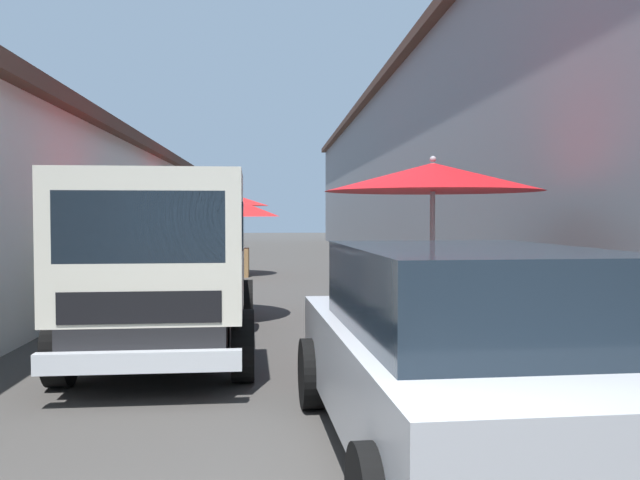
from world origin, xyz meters
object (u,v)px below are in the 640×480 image
object	(u,v)px
fruit_stall_mid_lane	(230,211)
vendor_in_shade	(92,263)
parked_scooter	(162,267)
fruit_stall_far_left	(204,214)
hatchback_car	(462,353)
vendor_by_crates	(116,263)
delivery_truck	(162,272)
fruit_stall_far_right	(430,209)

from	to	relation	value
fruit_stall_mid_lane	vendor_in_shade	world-z (taller)	fruit_stall_mid_lane
vendor_in_shade	parked_scooter	xyz separation A→B (m)	(5.86, -0.05, -0.52)
fruit_stall_far_left	hatchback_car	bearing A→B (deg)	-159.68
hatchback_car	vendor_by_crates	world-z (taller)	vendor_by_crates
fruit_stall_far_left	fruit_stall_mid_lane	world-z (taller)	fruit_stall_mid_lane
fruit_stall_far_left	parked_scooter	world-z (taller)	fruit_stall_far_left
vendor_by_crates	hatchback_car	bearing A→B (deg)	-149.39
hatchback_car	delivery_truck	world-z (taller)	delivery_truck
delivery_truck	parked_scooter	bearing A→B (deg)	9.13
fruit_stall_far_left	fruit_stall_mid_lane	size ratio (longest dim) A/B	1.05
fruit_stall_far_right	vendor_by_crates	xyz separation A→B (m)	(3.45, 4.14, -0.82)
delivery_truck	vendor_by_crates	size ratio (longest dim) A/B	3.15
fruit_stall_far_left	fruit_stall_far_right	distance (m)	4.49
fruit_stall_mid_lane	vendor_in_shade	xyz separation A→B (m)	(-8.47, 1.45, -0.78)
fruit_stall_far_left	vendor_by_crates	distance (m)	1.56
hatchback_car	fruit_stall_far_left	bearing A→B (deg)	20.32
fruit_stall_far_right	vendor_by_crates	bearing A→B (deg)	50.19
vendor_in_shade	parked_scooter	distance (m)	5.88
vendor_by_crates	parked_scooter	world-z (taller)	vendor_by_crates
fruit_stall_far_left	delivery_truck	size ratio (longest dim) A/B	0.49
fruit_stall_far_right	vendor_by_crates	size ratio (longest dim) A/B	1.50
fruit_stall_far_left	delivery_truck	xyz separation A→B (m)	(-3.40, 0.12, -0.63)
fruit_stall_mid_lane	vendor_in_shade	distance (m)	8.63
fruit_stall_far_left	fruit_stall_far_right	world-z (taller)	fruit_stall_far_right
fruit_stall_far_left	vendor_in_shade	bearing A→B (deg)	120.23
fruit_stall_far_right	vendor_in_shade	distance (m)	5.10
fruit_stall_far_right	parked_scooter	distance (m)	9.59
fruit_stall_mid_lane	fruit_stall_far_left	bearing A→B (deg)	-179.56
delivery_truck	vendor_in_shade	xyz separation A→B (m)	(2.52, 1.39, -0.08)
hatchback_car	vendor_in_shade	world-z (taller)	vendor_in_shade
fruit_stall_far_right	parked_scooter	xyz separation A→B (m)	(8.50, 4.25, -1.28)
fruit_stall_mid_lane	fruit_stall_far_right	bearing A→B (deg)	-165.66
parked_scooter	vendor_in_shade	bearing A→B (deg)	179.54
fruit_stall_far_right	fruit_stall_mid_lane	world-z (taller)	fruit_stall_mid_lane
vendor_by_crates	fruit_stall_far_right	bearing A→B (deg)	-129.81
fruit_stall_mid_lane	vendor_by_crates	distance (m)	7.81
fruit_stall_far_right	parked_scooter	bearing A→B (deg)	26.54
fruit_stall_far_right	vendor_in_shade	xyz separation A→B (m)	(2.64, 4.29, -0.76)
fruit_stall_mid_lane	vendor_in_shade	bearing A→B (deg)	170.27
hatchback_car	fruit_stall_far_right	bearing A→B (deg)	-8.93
delivery_truck	fruit_stall_far_right	bearing A→B (deg)	-92.42
fruit_stall_far_right	fruit_stall_far_left	bearing A→B (deg)	38.32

